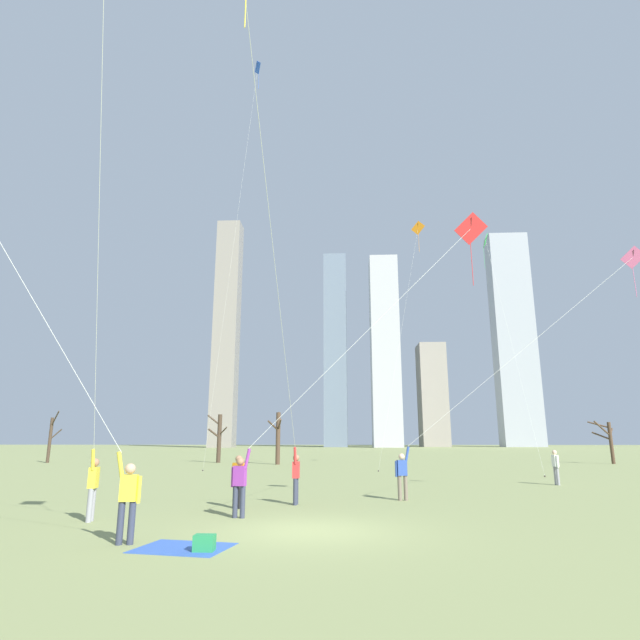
{
  "coord_description": "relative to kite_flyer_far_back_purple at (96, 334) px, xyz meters",
  "views": [
    {
      "loc": [
        0.94,
        -12.92,
        2.12
      ],
      "look_at": [
        0.0,
        6.0,
        6.55
      ],
      "focal_mm": 28.73,
      "sensor_mm": 36.0,
      "label": 1
    }
  ],
  "objects": [
    {
      "name": "bare_tree_rightmost",
      "position": [
        0.02,
        33.97,
        -2.18
      ],
      "size": [
        1.2,
        2.74,
        4.57
      ],
      "color": "#4C3828",
      "rests_on": "ground"
    },
    {
      "name": "bare_tree_right_of_center",
      "position": [
        -6.0,
        37.13,
        -2.27
      ],
      "size": [
        2.16,
        1.07,
        4.44
      ],
      "color": "#423326",
      "rests_on": "ground"
    },
    {
      "name": "distant_kite_low_near_trees_orange",
      "position": [
        11.17,
        23.6,
        11.12
      ],
      "size": [
        3.82,
        1.12,
        17.78
      ],
      "color": "orange",
      "rests_on": "ground"
    },
    {
      "name": "kite_flyer_foreground_left_pink",
      "position": [
        9.0,
        7.5,
        -2.8
      ],
      "size": [
        9.88,
        0.29,
        9.43
      ],
      "color": "#726656",
      "rests_on": "ground"
    },
    {
      "name": "bare_tree_center",
      "position": [
        -21.68,
        36.05,
        -2.33
      ],
      "size": [
        2.07,
        2.34,
        4.71
      ],
      "color": "#423326",
      "rests_on": "ground"
    },
    {
      "name": "bystander_far_off_by_trees",
      "position": [
        2.55,
        5.05,
        -3.7
      ],
      "size": [
        0.46,
        0.34,
        1.62
      ],
      "color": "black",
      "rests_on": "ground"
    },
    {
      "name": "skyline_tall_tower",
      "position": [
        57.3,
        143.52,
        27.93
      ],
      "size": [
        11.72,
        6.61,
        65.08
      ],
      "color": "#9EA3AD",
      "rests_on": "ground"
    },
    {
      "name": "skyline_wide_slab",
      "position": [
        -27.29,
        127.43,
        27.38
      ],
      "size": [
        6.6,
        6.06,
        63.97
      ],
      "color": "gray",
      "rests_on": "ground"
    },
    {
      "name": "distant_kite_drifting_right_blue",
      "position": [
        -0.76,
        21.63,
        21.71
      ],
      "size": [
        3.86,
        3.56,
        30.1
      ],
      "color": "blue",
      "rests_on": "ground"
    },
    {
      "name": "skyline_slender_spire",
      "position": [
        3.09,
        141.23,
        24.26
      ],
      "size": [
        6.83,
        9.99,
        57.72
      ],
      "color": "slate",
      "rests_on": "ground"
    },
    {
      "name": "skyline_mid_tower_right",
      "position": [
        17.35,
        132.67,
        22.36
      ],
      "size": [
        7.94,
        9.47,
        53.93
      ],
      "color": "#B2B2B7",
      "rests_on": "ground"
    },
    {
      "name": "ground_plane",
      "position": [
        5.06,
        1.11,
        -4.61
      ],
      "size": [
        400.0,
        400.0,
        0.0
      ],
      "primitive_type": "plane",
      "color": "#848E56"
    },
    {
      "name": "kite_flyer_midfield_right_red",
      "position": [
        4.08,
        3.24,
        -2.48
      ],
      "size": [
        8.02,
        1.43,
        9.48
      ],
      "color": "#33384C",
      "rests_on": "ground"
    },
    {
      "name": "bare_tree_far_right_edge",
      "position": [
        29.59,
        36.62,
        -2.47
      ],
      "size": [
        2.44,
        1.73,
        3.77
      ],
      "color": "#4C3828",
      "rests_on": "ground"
    },
    {
      "name": "kite_flyer_foreground_right_teal",
      "position": [
        -0.54,
        -1.48,
        -0.27
      ],
      "size": [
        9.02,
        3.51,
        15.78
      ],
      "color": "#33384C",
      "rests_on": "ground"
    },
    {
      "name": "kite_flyer_far_back_purple",
      "position": [
        0.0,
        0.0,
        0.0
      ],
      "size": [
        3.96,
        10.93,
        18.05
      ],
      "color": "gray",
      "rests_on": "ground"
    },
    {
      "name": "distant_kite_high_overhead_green",
      "position": [
        17.16,
        26.11,
        11.73
      ],
      "size": [
        0.63,
        7.46,
        18.02
      ],
      "color": "green",
      "rests_on": "ground"
    },
    {
      "name": "bystander_watching_nearby",
      "position": [
        16.04,
        14.21,
        -3.7
      ],
      "size": [
        0.23,
        0.51,
        1.62
      ],
      "color": "gray",
      "rests_on": "ground"
    },
    {
      "name": "picnic_spot",
      "position": [
        3.01,
        -1.14,
        -4.51
      ],
      "size": [
        2.02,
        1.7,
        0.31
      ],
      "color": "#3359B2",
      "rests_on": "ground"
    },
    {
      "name": "skyline_mid_tower_left",
      "position": [
        32.25,
        145.36,
        10.69
      ],
      "size": [
        7.9,
        10.12,
        30.58
      ],
      "color": "gray",
      "rests_on": "ground"
    },
    {
      "name": "kite_flyer_midfield_left_yellow",
      "position": [
        4.28,
        4.61,
        -2.33
      ],
      "size": [
        0.39,
        11.38,
        11.23
      ],
      "color": "#33384C",
      "rests_on": "ground"
    }
  ]
}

